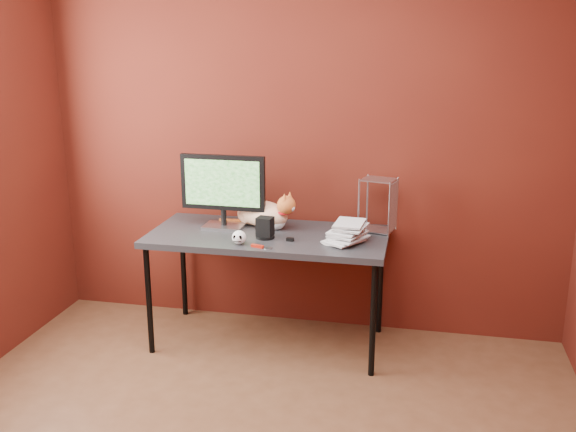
% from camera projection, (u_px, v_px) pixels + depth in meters
% --- Properties ---
extents(room, '(3.52, 3.52, 2.61)m').
position_uv_depth(room, '(222.00, 169.00, 2.55)').
color(room, '#502F1B').
rests_on(room, ground).
extents(desk, '(1.50, 0.70, 0.75)m').
position_uv_depth(desk, '(268.00, 241.00, 4.07)').
color(desk, black).
rests_on(desk, ground).
extents(monitor, '(0.55, 0.18, 0.48)m').
position_uv_depth(monitor, '(223.00, 188.00, 4.11)').
color(monitor, '#A9A9AE').
rests_on(monitor, desk).
extents(cat, '(0.54, 0.32, 0.26)m').
position_uv_depth(cat, '(264.00, 214.00, 4.18)').
color(cat, orange).
rests_on(cat, desk).
extents(skull_mug, '(0.09, 0.09, 0.08)m').
position_uv_depth(skull_mug, '(239.00, 237.00, 3.83)').
color(skull_mug, white).
rests_on(skull_mug, desk).
extents(speaker, '(0.12, 0.12, 0.13)m').
position_uv_depth(speaker, '(265.00, 228.00, 3.95)').
color(speaker, black).
rests_on(speaker, desk).
extents(book_stack, '(0.27, 0.29, 1.39)m').
position_uv_depth(book_stack, '(338.00, 127.00, 3.75)').
color(book_stack, beige).
rests_on(book_stack, desk).
extents(wire_rack, '(0.23, 0.21, 0.35)m').
position_uv_depth(wire_rack, '(378.00, 205.00, 4.07)').
color(wire_rack, '#A9A9AE').
rests_on(wire_rack, desk).
extents(pocket_knife, '(0.08, 0.04, 0.02)m').
position_uv_depth(pocket_knife, '(257.00, 246.00, 3.79)').
color(pocket_knife, '#AA1C0D').
rests_on(pocket_knife, desk).
extents(black_gadget, '(0.05, 0.03, 0.02)m').
position_uv_depth(black_gadget, '(290.00, 239.00, 3.90)').
color(black_gadget, black).
rests_on(black_gadget, desk).
extents(washer, '(0.05, 0.05, 0.00)m').
position_uv_depth(washer, '(268.00, 248.00, 3.77)').
color(washer, '#A9A9AE').
rests_on(washer, desk).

